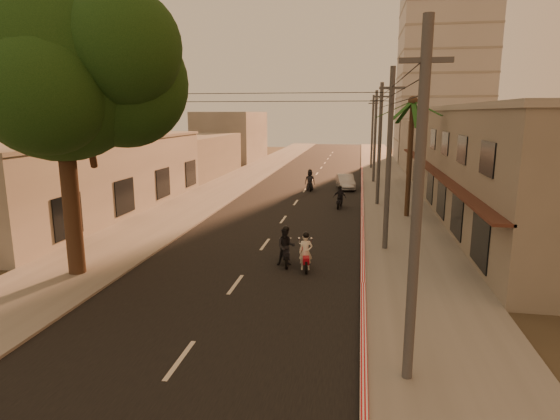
{
  "coord_description": "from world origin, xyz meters",
  "views": [
    {
      "loc": [
        4.81,
        -15.39,
        6.83
      ],
      "look_at": [
        0.91,
        7.43,
        2.02
      ],
      "focal_mm": 30.0,
      "sensor_mm": 36.0,
      "label": 1
    }
  ],
  "objects_px": {
    "scooter_mid_a": "(286,247)",
    "parked_car": "(345,182)",
    "broadleaf_tree": "(70,71)",
    "scooter_far_a": "(310,181)",
    "palm_tree": "(413,108)",
    "scooter_mid_b": "(340,198)",
    "scooter_red": "(306,253)"
  },
  "relations": [
    {
      "from": "scooter_far_a",
      "to": "scooter_mid_a",
      "type": "bearing_deg",
      "value": -96.84
    },
    {
      "from": "parked_car",
      "to": "palm_tree",
      "type": "bearing_deg",
      "value": -77.46
    },
    {
      "from": "parked_car",
      "to": "scooter_red",
      "type": "bearing_deg",
      "value": -101.1
    },
    {
      "from": "scooter_mid_a",
      "to": "scooter_far_a",
      "type": "bearing_deg",
      "value": 82.29
    },
    {
      "from": "scooter_mid_b",
      "to": "palm_tree",
      "type": "bearing_deg",
      "value": -19.95
    },
    {
      "from": "scooter_mid_b",
      "to": "scooter_far_a",
      "type": "bearing_deg",
      "value": 119.74
    },
    {
      "from": "broadleaf_tree",
      "to": "palm_tree",
      "type": "height_order",
      "value": "broadleaf_tree"
    },
    {
      "from": "scooter_mid_a",
      "to": "parked_car",
      "type": "height_order",
      "value": "scooter_mid_a"
    },
    {
      "from": "scooter_red",
      "to": "scooter_far_a",
      "type": "bearing_deg",
      "value": 86.56
    },
    {
      "from": "scooter_red",
      "to": "scooter_mid_b",
      "type": "xyz_separation_m",
      "value": [
        0.87,
        14.06,
        -0.01
      ]
    },
    {
      "from": "broadleaf_tree",
      "to": "scooter_far_a",
      "type": "height_order",
      "value": "broadleaf_tree"
    },
    {
      "from": "broadleaf_tree",
      "to": "scooter_mid_b",
      "type": "height_order",
      "value": "broadleaf_tree"
    },
    {
      "from": "palm_tree",
      "to": "scooter_mid_b",
      "type": "distance_m",
      "value": 8.2
    },
    {
      "from": "scooter_mid_a",
      "to": "scooter_mid_b",
      "type": "xyz_separation_m",
      "value": [
        1.83,
        13.55,
        -0.08
      ]
    },
    {
      "from": "scooter_far_a",
      "to": "parked_car",
      "type": "distance_m",
      "value": 3.48
    },
    {
      "from": "broadleaf_tree",
      "to": "palm_tree",
      "type": "bearing_deg",
      "value": 43.48
    },
    {
      "from": "palm_tree",
      "to": "scooter_mid_b",
      "type": "bearing_deg",
      "value": 152.15
    },
    {
      "from": "broadleaf_tree",
      "to": "scooter_far_a",
      "type": "distance_m",
      "value": 25.89
    },
    {
      "from": "broadleaf_tree",
      "to": "scooter_far_a",
      "type": "relative_size",
      "value": 6.14
    },
    {
      "from": "scooter_red",
      "to": "scooter_far_a",
      "type": "xyz_separation_m",
      "value": [
        -2.12,
        21.51,
        0.11
      ]
    },
    {
      "from": "scooter_mid_a",
      "to": "parked_car",
      "type": "relative_size",
      "value": 0.45
    },
    {
      "from": "scooter_mid_b",
      "to": "parked_car",
      "type": "distance_m",
      "value": 9.02
    },
    {
      "from": "palm_tree",
      "to": "parked_car",
      "type": "height_order",
      "value": "palm_tree"
    },
    {
      "from": "palm_tree",
      "to": "scooter_mid_a",
      "type": "distance_m",
      "value": 14.31
    },
    {
      "from": "palm_tree",
      "to": "scooter_mid_b",
      "type": "height_order",
      "value": "palm_tree"
    },
    {
      "from": "scooter_mid_a",
      "to": "scooter_far_a",
      "type": "xyz_separation_m",
      "value": [
        -1.16,
        21.01,
        0.04
      ]
    },
    {
      "from": "palm_tree",
      "to": "scooter_far_a",
      "type": "relative_size",
      "value": 4.16
    },
    {
      "from": "broadleaf_tree",
      "to": "scooter_mid_b",
      "type": "xyz_separation_m",
      "value": [
        10.07,
        16.26,
        -7.71
      ]
    },
    {
      "from": "scooter_red",
      "to": "scooter_mid_a",
      "type": "distance_m",
      "value": 1.09
    },
    {
      "from": "scooter_mid_a",
      "to": "parked_car",
      "type": "distance_m",
      "value": 22.66
    },
    {
      "from": "scooter_mid_b",
      "to": "scooter_far_a",
      "type": "xyz_separation_m",
      "value": [
        -2.99,
        7.46,
        0.11
      ]
    },
    {
      "from": "scooter_red",
      "to": "scooter_mid_a",
      "type": "xyz_separation_m",
      "value": [
        -0.97,
        0.5,
        0.07
      ]
    }
  ]
}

